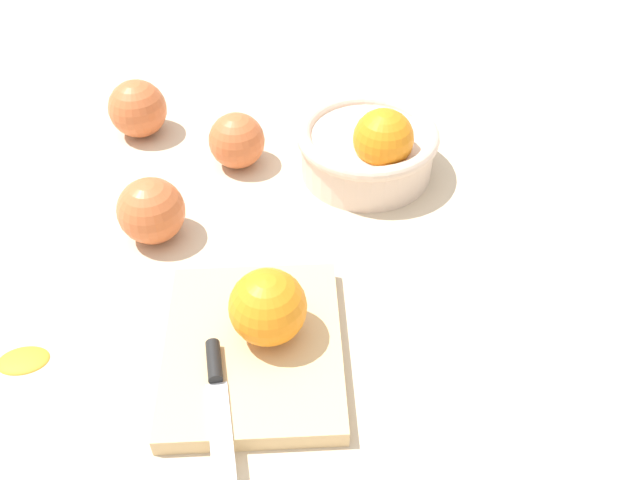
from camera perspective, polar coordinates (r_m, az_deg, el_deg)
ground_plane at (r=0.80m, az=-7.73°, el=-0.44°), size 2.40×2.40×0.00m
bowl at (r=0.87m, az=4.23°, el=7.90°), size 0.18×0.18×0.11m
cutting_board at (r=0.68m, az=-5.69°, el=-9.25°), size 0.25×0.22×0.02m
orange_on_board at (r=0.65m, az=-4.47°, el=-5.73°), size 0.08×0.08×0.08m
knife at (r=0.64m, az=-8.79°, el=-12.66°), size 0.15×0.07×0.01m
apple_front_center at (r=0.80m, az=-14.29°, el=2.28°), size 0.08×0.08×0.08m
apple_front_left at (r=0.90m, az=-7.11°, el=8.41°), size 0.07×0.07×0.07m
apple_front_left_2 at (r=0.99m, az=-15.30°, el=10.76°), size 0.08×0.08×0.08m
citrus_peel at (r=0.74m, az=-24.07°, el=-9.21°), size 0.05×0.06×0.01m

